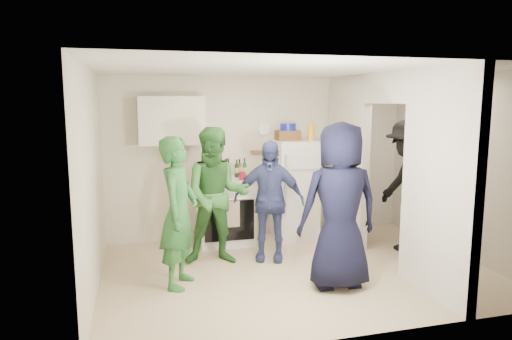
{
  "coord_description": "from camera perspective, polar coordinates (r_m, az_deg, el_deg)",
  "views": [
    {
      "loc": [
        -1.92,
        -5.22,
        2.13
      ],
      "look_at": [
        -0.43,
        0.4,
        1.25
      ],
      "focal_mm": 32.0,
      "sensor_mm": 36.0,
      "label": 1
    }
  ],
  "objects": [
    {
      "name": "ceiling",
      "position": [
        5.58,
        5.43,
        12.36
      ],
      "size": [
        4.8,
        4.8,
        0.0
      ],
      "primitive_type": "plane",
      "rotation": [
        3.14,
        0.0,
        0.0
      ],
      "color": "white",
      "rests_on": "wall_back"
    },
    {
      "name": "bottle_e",
      "position": [
        6.99,
        -3.43,
        0.36
      ],
      "size": [
        0.06,
        0.06,
        0.27
      ],
      "primitive_type": "cylinder",
      "color": "#A0A9B1",
      "rests_on": "stove"
    },
    {
      "name": "wall_back",
      "position": [
        7.24,
        0.63,
        1.61
      ],
      "size": [
        4.8,
        0.0,
        4.8
      ],
      "primitive_type": "plane",
      "rotation": [
        1.57,
        0.0,
        0.0
      ],
      "color": "silver",
      "rests_on": "floor"
    },
    {
      "name": "bottle_f",
      "position": [
        6.85,
        -2.42,
        0.2
      ],
      "size": [
        0.07,
        0.07,
        0.27
      ],
      "primitive_type": "cylinder",
      "color": "#143717",
      "rests_on": "stove"
    },
    {
      "name": "yellow_cup_stack_top",
      "position": [
        6.98,
        6.9,
        4.69
      ],
      "size": [
        0.09,
        0.09,
        0.25
      ],
      "primitive_type": "cylinder",
      "color": "#FFB015",
      "rests_on": "fridge"
    },
    {
      "name": "bottle_i",
      "position": [
        6.88,
        -3.81,
        0.24
      ],
      "size": [
        0.07,
        0.07,
        0.28
      ],
      "primitive_type": "cylinder",
      "color": "#5B3C0F",
      "rests_on": "stove"
    },
    {
      "name": "bottle_c",
      "position": [
        6.92,
        -4.91,
        0.19
      ],
      "size": [
        0.07,
        0.07,
        0.25
      ],
      "primitive_type": "cylinder",
      "color": "#AEB6BD",
      "rests_on": "stove"
    },
    {
      "name": "wall_front",
      "position": [
        4.11,
        13.44,
        -4.0
      ],
      "size": [
        4.8,
        0.0,
        4.8
      ],
      "primitive_type": "plane",
      "rotation": [
        -1.57,
        0.0,
        0.0
      ],
      "color": "silver",
      "rests_on": "floor"
    },
    {
      "name": "bottle_b",
      "position": [
        6.68,
        -5.42,
        0.15
      ],
      "size": [
        0.06,
        0.06,
        0.31
      ],
      "primitive_type": "cylinder",
      "color": "#1B5329",
      "rests_on": "stove"
    },
    {
      "name": "partition_pier_front",
      "position": [
        5.25,
        21.93,
        -1.68
      ],
      "size": [
        0.12,
        1.2,
        2.5
      ],
      "primitive_type": "cube",
      "color": "silver",
      "rests_on": "floor"
    },
    {
      "name": "partition_pier_back",
      "position": [
        7.11,
        11.31,
        1.32
      ],
      "size": [
        0.12,
        1.2,
        2.5
      ],
      "primitive_type": "cube",
      "color": "silver",
      "rests_on": "floor"
    },
    {
      "name": "fridge",
      "position": [
        7.11,
        4.82,
        -2.48
      ],
      "size": [
        0.63,
        0.61,
        1.54
      ],
      "primitive_type": "cube",
      "color": "silver",
      "rests_on": "floor"
    },
    {
      "name": "bottle_d",
      "position": [
        6.73,
        -3.67,
        0.18
      ],
      "size": [
        0.08,
        0.08,
        0.3
      ],
      "primitive_type": "cylinder",
      "color": "brown",
      "rests_on": "stove"
    },
    {
      "name": "yellow_cup_stack_stove",
      "position": [
        6.55,
        -4.63,
        -0.29
      ],
      "size": [
        0.09,
        0.09,
        0.25
      ],
      "primitive_type": "cylinder",
      "color": "yellow",
      "rests_on": "stove"
    },
    {
      "name": "wall_right",
      "position": [
        6.84,
        24.5,
        0.43
      ],
      "size": [
        0.0,
        3.4,
        3.4
      ],
      "primitive_type": "plane",
      "rotation": [
        1.57,
        0.0,
        -1.57
      ],
      "color": "silver",
      "rests_on": "floor"
    },
    {
      "name": "bottle_k",
      "position": [
        6.79,
        -6.02,
        0.3
      ],
      "size": [
        0.06,
        0.06,
        0.32
      ],
      "primitive_type": "cylinder",
      "color": "brown",
      "rests_on": "stove"
    },
    {
      "name": "bottle_a",
      "position": [
        6.86,
        -6.61,
        0.34
      ],
      "size": [
        0.08,
        0.08,
        0.31
      ],
      "primitive_type": "cylinder",
      "color": "olive",
      "rests_on": "stove"
    },
    {
      "name": "bottle_j",
      "position": [
        6.76,
        -1.44,
        0.23
      ],
      "size": [
        0.06,
        0.06,
        0.3
      ],
      "primitive_type": "cylinder",
      "color": "#1D5626",
      "rests_on": "stove"
    },
    {
      "name": "nook_window_frame",
      "position": [
        6.93,
        23.44,
        3.92
      ],
      "size": [
        0.04,
        0.76,
        0.86
      ],
      "primitive_type": "cube",
      "color": "white",
      "rests_on": "wall_right"
    },
    {
      "name": "person_denim",
      "position": [
        6.12,
        1.61,
        -3.87
      ],
      "size": [
        1.03,
        0.7,
        1.62
      ],
      "primitive_type": "imported",
      "rotation": [
        0.0,
        0.0,
        -0.36
      ],
      "color": "#3A4680",
      "rests_on": "floor"
    },
    {
      "name": "person_nook",
      "position": [
        6.72,
        18.58,
        -1.99
      ],
      "size": [
        0.74,
        1.25,
        1.89
      ],
      "primitive_type": "imported",
      "rotation": [
        0.0,
        0.0,
        -1.6
      ],
      "color": "black",
      "rests_on": "floor"
    },
    {
      "name": "red_cup",
      "position": [
        6.65,
        -1.77,
        -0.71
      ],
      "size": [
        0.09,
        0.09,
        0.12
      ],
      "primitive_type": "cylinder",
      "color": "#C00C37",
      "rests_on": "stove"
    },
    {
      "name": "stove",
      "position": [
        6.91,
        -3.91,
        -5.09
      ],
      "size": [
        0.83,
        0.7,
        1.0
      ],
      "primitive_type": "cube",
      "color": "white",
      "rests_on": "floor"
    },
    {
      "name": "wicker_basket",
      "position": [
        7.01,
        4.0,
        4.34
      ],
      "size": [
        0.35,
        0.25,
        0.15
      ],
      "primitive_type": "cube",
      "color": "brown",
      "rests_on": "fridge"
    },
    {
      "name": "bottle_g",
      "position": [
        6.98,
        -2.07,
        0.32
      ],
      "size": [
        0.07,
        0.07,
        0.26
      ],
      "primitive_type": "cylinder",
      "color": "brown",
      "rests_on": "stove"
    },
    {
      "name": "bottle_h",
      "position": [
        6.63,
        -6.21,
        -0.14
      ],
      "size": [
        0.06,
        0.06,
        0.27
      ],
      "primitive_type": "cylinder",
      "color": "#B3BAC0",
      "rests_on": "stove"
    },
    {
      "name": "person_green_left",
      "position": [
        5.3,
        -9.62,
        -5.24
      ],
      "size": [
        0.64,
        0.75,
        1.74
      ],
      "primitive_type": "imported",
      "rotation": [
        0.0,
        0.0,
        1.15
      ],
      "color": "#327D32",
      "rests_on": "floor"
    },
    {
      "name": "nook_window",
      "position": [
        6.94,
        23.54,
        3.92
      ],
      "size": [
        0.03,
        0.7,
        0.8
      ],
      "primitive_type": "cube",
      "color": "black",
      "rests_on": "wall_right"
    },
    {
      "name": "wall_clock",
      "position": [
        7.19,
        1.06,
        5.17
      ],
      "size": [
        0.22,
        0.02,
        0.22
      ],
      "primitive_type": "cylinder",
      "rotation": [
        1.57,
        0.0,
        0.0
      ],
      "color": "white",
      "rests_on": "wall_back"
    },
    {
      "name": "person_navy",
      "position": [
        5.27,
        10.4,
        -4.43
      ],
      "size": [
        0.96,
        0.65,
        1.91
      ],
      "primitive_type": "imported",
      "rotation": [
        0.0,
        0.0,
        -3.19
      ],
      "color": "black",
      "rests_on": "floor"
    },
    {
      "name": "wall_left",
      "position": [
        5.32,
        -19.82,
        -1.44
      ],
      "size": [
        0.0,
        3.4,
        3.4
      ],
      "primitive_type": "plane",
      "rotation": [
        1.57,
        0.0,
        1.57
      ],
      "color": "silver",
      "rests_on": "floor"
    },
    {
      "name": "spice_shelf",
      "position": [
        7.18,
        0.74,
        2.36
      ],
      "size": [
        0.35,
        0.08,
        0.03
      ],
      "primitive_type": "cube",
      "color": "olive",
      "rests_on": "wall_back"
    },
    {
      "name": "blue_bowl",
      "position": [
        7.0,
        4.01,
        5.4
      ],
      "size": [
        0.24,
        0.24,
        0.11
      ],
      "primitive_type": "cylinder",
      "color": "navy",
      "rests_on": "wicker_basket"
    },
    {
      "name": "upper_cabinet",
      "position": [
        6.77,
        -10.5,
        6.08
      ],
      "size": [
        0.95,
        0.34,
        0.7
      ],
      "primitive_type": "cube",
      "color": "silver",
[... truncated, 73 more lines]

